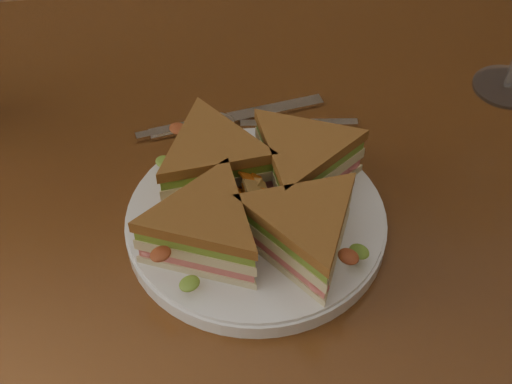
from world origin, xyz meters
TOP-DOWN VIEW (x-y plane):
  - table at (0.00, 0.00)m, footprint 1.20×0.80m
  - plate at (0.02, -0.05)m, footprint 0.25×0.25m
  - sandwich_wedges at (0.02, -0.05)m, footprint 0.28×0.28m
  - crisps_mound at (0.02, -0.05)m, footprint 0.09×0.09m
  - spoon at (0.02, 0.10)m, footprint 0.18×0.04m
  - knife at (0.01, 0.11)m, footprint 0.21×0.05m

SIDE VIEW (x-z plane):
  - table at x=0.00m, z-range 0.28..1.03m
  - knife at x=0.01m, z-range 0.75..0.75m
  - spoon at x=0.02m, z-range 0.75..0.76m
  - plate at x=0.02m, z-range 0.75..0.77m
  - crisps_mound at x=0.02m, z-range 0.77..0.82m
  - sandwich_wedges at x=0.02m, z-range 0.77..0.82m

